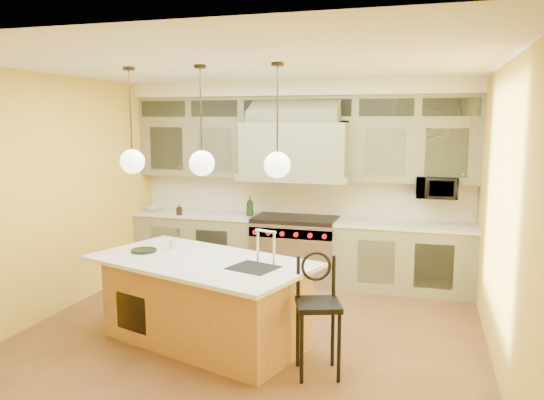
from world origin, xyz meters
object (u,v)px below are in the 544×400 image
(microwave, at_px, (437,187))
(kitchen_island, at_px, (205,300))
(range, at_px, (295,249))
(counter_stool, at_px, (318,307))

(microwave, bearing_deg, kitchen_island, -133.13)
(range, xyz_separation_m, microwave, (1.95, 0.11, 0.96))
(range, distance_m, counter_stool, 2.89)
(kitchen_island, xyz_separation_m, microwave, (2.35, 2.50, 0.98))
(kitchen_island, bearing_deg, microwave, 64.56)
(range, distance_m, kitchen_island, 2.43)
(kitchen_island, height_order, counter_stool, kitchen_island)
(counter_stool, xyz_separation_m, microwave, (1.06, 2.85, 0.80))
(microwave, bearing_deg, counter_stool, -110.40)
(counter_stool, bearing_deg, range, 88.52)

